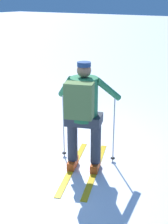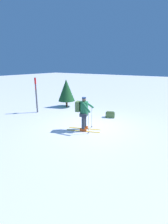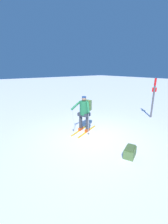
# 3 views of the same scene
# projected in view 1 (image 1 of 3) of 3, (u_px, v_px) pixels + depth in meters

# --- Properties ---
(ground_plane) EXTENTS (80.00, 80.00, 0.00)m
(ground_plane) POSITION_uv_depth(u_px,v_px,m) (50.00, 155.00, 5.08)
(ground_plane) COLOR white
(skier) EXTENTS (1.08, 1.67, 1.62)m
(skier) POSITION_uv_depth(u_px,v_px,m) (83.00, 110.00, 4.34)
(skier) COLOR gold
(skier) RESTS_ON ground_plane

